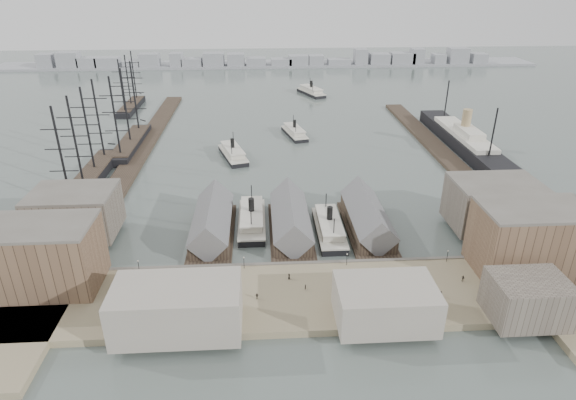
{
  "coord_description": "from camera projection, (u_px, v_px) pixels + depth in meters",
  "views": [
    {
      "loc": [
        -9.4,
        -125.08,
        79.95
      ],
      "look_at": [
        0.0,
        30.0,
        6.0
      ],
      "focal_mm": 30.0,
      "sensor_mm": 36.0,
      "label": 1
    }
  ],
  "objects": [
    {
      "name": "pedestrian_5",
      "position": [
        305.0,
        287.0,
        129.92
      ],
      "size": [
        0.59,
        0.69,
        1.63
      ],
      "primitive_type": "imported",
      "rotation": [
        0.0,
        0.0,
        5.0
      ],
      "color": "black",
      "rests_on": "quay"
    },
    {
      "name": "lamp_post_near_w",
      "position": [
        244.0,
        260.0,
        138.45
      ],
      "size": [
        0.44,
        0.44,
        3.92
      ],
      "color": "black",
      "rests_on": "quay"
    },
    {
      "name": "pedestrian_4",
      "position": [
        289.0,
        276.0,
        134.39
      ],
      "size": [
        0.84,
        1.02,
        1.79
      ],
      "primitive_type": "imported",
      "rotation": [
        0.0,
        0.0,
        1.94
      ],
      "color": "black",
      "rests_on": "quay"
    },
    {
      "name": "lamp_post_far_e",
      "position": [
        448.0,
        254.0,
        141.73
      ],
      "size": [
        0.44,
        0.44,
        3.92
      ],
      "color": "black",
      "rests_on": "quay"
    },
    {
      "name": "sailing_ship_near",
      "position": [
        90.0,
        177.0,
        199.7
      ],
      "size": [
        9.37,
        64.55,
        38.52
      ],
      "color": "black",
      "rests_on": "ground"
    },
    {
      "name": "horse_cart_right",
      "position": [
        350.0,
        285.0,
        130.62
      ],
      "size": [
        4.74,
        2.06,
        1.65
      ],
      "rotation": [
        0.0,
        0.0,
        1.68
      ],
      "color": "black",
      "rests_on": "quay"
    },
    {
      "name": "ferry_open_far",
      "position": [
        311.0,
        91.0,
        344.31
      ],
      "size": [
        19.32,
        30.31,
        10.42
      ],
      "rotation": [
        0.0,
        0.0,
        0.4
      ],
      "color": "black",
      "rests_on": "ground"
    },
    {
      "name": "seawall",
      "position": [
        295.0,
        266.0,
        142.42
      ],
      "size": [
        180.0,
        1.2,
        2.3
      ],
      "primitive_type": "cube",
      "color": "#59544C",
      "rests_on": "ground"
    },
    {
      "name": "pedestrian_1",
      "position": [
        133.0,
        301.0,
        124.29
      ],
      "size": [
        0.86,
        0.68,
        1.73
      ],
      "primitive_type": "imported",
      "rotation": [
        0.0,
        0.0,
        0.04
      ],
      "color": "black",
      "rests_on": "quay"
    },
    {
      "name": "ground",
      "position": [
        294.0,
        259.0,
        147.61
      ],
      "size": [
        900.0,
        900.0,
        0.0
      ],
      "primitive_type": "plane",
      "color": "#4A5551",
      "rests_on": "ground"
    },
    {
      "name": "west_wharf",
      "position": [
        140.0,
        152.0,
        233.67
      ],
      "size": [
        10.0,
        220.0,
        1.6
      ],
      "primitive_type": "cube",
      "color": "#2D231C",
      "rests_on": "ground"
    },
    {
      "name": "ferry_docked_west",
      "position": [
        252.0,
        219.0,
        166.56
      ],
      "size": [
        9.13,
        30.43,
        10.87
      ],
      "color": "black",
      "rests_on": "ground"
    },
    {
      "name": "street_bldg_east",
      "position": [
        528.0,
        299.0,
        117.64
      ],
      "size": [
        18.0,
        14.0,
        11.0
      ],
      "primitive_type": "cube",
      "color": "#60564C",
      "rests_on": "quay"
    },
    {
      "name": "warehouse_east_front",
      "position": [
        530.0,
        240.0,
        135.45
      ],
      "size": [
        30.0,
        18.0,
        19.0
      ],
      "primitive_type": "cube",
      "color": "brown",
      "rests_on": "east_land"
    },
    {
      "name": "street_bldg_center",
      "position": [
        385.0,
        303.0,
        116.85
      ],
      "size": [
        24.0,
        16.0,
        10.0
      ],
      "primitive_type": "cube",
      "color": "gray",
      "rests_on": "quay"
    },
    {
      "name": "far_shore",
      "position": [
        266.0,
        62.0,
        446.97
      ],
      "size": [
        500.0,
        40.0,
        15.72
      ],
      "color": "gray",
      "rests_on": "ground"
    },
    {
      "name": "ferry_shed_east",
      "position": [
        367.0,
        218.0,
        162.24
      ],
      "size": [
        14.0,
        42.0,
        12.6
      ],
      "color": "#2D231C",
      "rests_on": "ground"
    },
    {
      "name": "lamp_post_near_e",
      "position": [
        347.0,
        257.0,
        140.09
      ],
      "size": [
        0.44,
        0.44,
        3.92
      ],
      "color": "black",
      "rests_on": "quay"
    },
    {
      "name": "tram",
      "position": [
        484.0,
        272.0,
        135.04
      ],
      "size": [
        2.83,
        9.49,
        3.34
      ],
      "rotation": [
        0.0,
        0.0,
        -0.04
      ],
      "color": "black",
      "rests_on": "quay"
    },
    {
      "name": "horse_cart_left",
      "position": [
        182.0,
        279.0,
        133.26
      ],
      "size": [
        4.81,
        1.91,
        1.73
      ],
      "rotation": [
        0.0,
        0.0,
        1.47
      ],
      "color": "black",
      "rests_on": "quay"
    },
    {
      "name": "ferry_open_mid",
      "position": [
        295.0,
        132.0,
        257.83
      ],
      "size": [
        13.51,
        26.96,
        9.24
      ],
      "rotation": [
        0.0,
        0.0,
        0.23
      ],
      "color": "black",
      "rests_on": "ground"
    },
    {
      "name": "ferry_shed_center",
      "position": [
        290.0,
        220.0,
        160.82
      ],
      "size": [
        14.0,
        42.0,
        12.6
      ],
      "color": "#2D231C",
      "rests_on": "ground"
    },
    {
      "name": "east_wharf",
      "position": [
        441.0,
        152.0,
        232.64
      ],
      "size": [
        10.0,
        180.0,
        1.6
      ],
      "primitive_type": "cube",
      "color": "#2D231C",
      "rests_on": "ground"
    },
    {
      "name": "pedestrian_8",
      "position": [
        463.0,
        278.0,
        133.55
      ],
      "size": [
        1.0,
        1.09,
        1.79
      ],
      "primitive_type": "imported",
      "rotation": [
        0.0,
        0.0,
        5.39
      ],
      "color": "black",
      "rests_on": "quay"
    },
    {
      "name": "lamp_post_far_w",
      "position": [
        138.0,
        264.0,
        136.81
      ],
      "size": [
        0.44,
        0.44,
        3.92
      ],
      "color": "black",
      "rests_on": "quay"
    },
    {
      "name": "pedestrian_0",
      "position": [
        126.0,
        285.0,
        131.03
      ],
      "size": [
        0.7,
        0.61,
        1.59
      ],
      "primitive_type": "imported",
      "rotation": [
        0.0,
        0.0,
        5.91
      ],
      "color": "black",
      "rests_on": "quay"
    },
    {
      "name": "pedestrian_6",
      "position": [
        379.0,
        270.0,
        137.42
      ],
      "size": [
        0.75,
        0.89,
        1.61
      ],
      "primitive_type": "imported",
      "rotation": [
        0.0,
        0.0,
        1.36
      ],
      "color": "black",
      "rests_on": "quay"
    },
    {
      "name": "sailing_ship_mid",
      "position": [
        131.0,
        142.0,
        239.91
      ],
      "size": [
        9.55,
        55.21,
        39.28
      ],
      "color": "black",
      "rests_on": "ground"
    },
    {
      "name": "warehouse_east_back",
      "position": [
        493.0,
        204.0,
        160.76
      ],
      "size": [
        28.0,
        20.0,
        15.0
      ],
      "primitive_type": "cube",
      "color": "#60564C",
      "rests_on": "east_land"
    },
    {
      "name": "pedestrian_3",
      "position": [
        257.0,
        296.0,
        126.22
      ],
      "size": [
        1.07,
        0.47,
        1.81
      ],
      "primitive_type": "imported",
      "rotation": [
        0.0,
        0.0,
        0.02
      ],
      "color": "black",
      "rests_on": "quay"
    },
    {
      "name": "sailing_ship_far",
      "position": [
        131.0,
        105.0,
        307.62
      ],
      "size": [
        8.25,
        45.83,
        33.91
      ],
      "color": "black",
      "rests_on": "ground"
    },
    {
      "name": "ferry_shed_west",
      "position": [
        212.0,
        223.0,
        159.4
      ],
      "size": [
        14.0,
        42.0,
        12.6
      ],
      "color": "#2D231C",
      "rests_on": "ground"
    },
    {
      "name": "pedestrian_7",
      "position": [
        441.0,
        294.0,
        127.1
      ],
      "size": [
        0.92,
        1.24,
        1.7
      ],
      "primitive_type": "imported",
      "rotation": [
        0.0,
        0.0,
        5.01
      ],
      "color": "black",
      "rests_on": "quay"
    },
    {
      "name": "pedestrian_2",
      "position": [
        197.0,
        270.0,
        137.38
      ],
      "size": [
        0.7,
        1.09,
        1.6
      ],
      "primitive_type": "imported",
      "rotation": [
        0.0,
        0.0,
        4.61
      ],
      "color": "black",
      "rests_on": "quay"
    },
    {
      "name": "street_bldg_west",
      "position": [
        177.0,
        308.0,
        113.69
      ],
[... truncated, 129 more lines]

